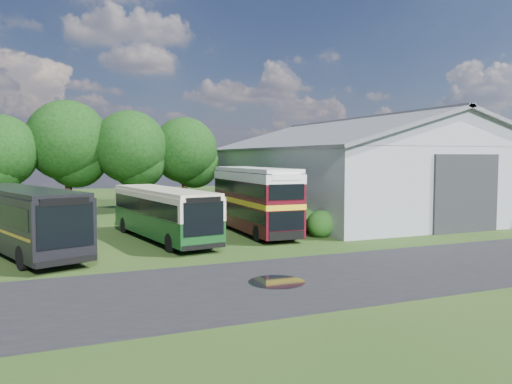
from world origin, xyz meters
name	(u,v)px	position (x,y,z in m)	size (l,w,h in m)	color
ground	(279,264)	(0.00, 0.00, 0.00)	(120.00, 120.00, 0.00)	#1A3711
asphalt_road	(374,272)	(3.00, -3.00, 0.00)	(60.00, 8.00, 0.02)	black
puddle	(277,282)	(-1.50, -3.00, 0.00)	(2.20, 2.20, 0.01)	black
storage_shed	(358,165)	(15.00, 15.98, 4.17)	(18.80, 24.80, 8.15)	gray
tree_left_b	(0,151)	(-13.00, 23.50, 5.25)	(5.78, 5.78, 8.16)	black
tree_mid	(67,141)	(-8.00, 24.80, 6.18)	(6.80, 6.80, 9.60)	black
tree_right_a	(130,147)	(-3.00, 23.80, 5.69)	(6.26, 6.26, 8.83)	black
tree_right_b	(184,150)	(2.00, 24.60, 5.44)	(5.98, 5.98, 8.45)	black
shrub_front	(320,237)	(5.60, 6.00, 0.00)	(1.70, 1.70, 1.70)	#194714
shrub_mid	(305,232)	(5.60, 8.00, 0.00)	(1.60, 1.60, 1.60)	#194714
shrub_back	(291,228)	(5.60, 10.00, 0.00)	(1.80, 1.80, 1.80)	#194714
bus_green_single	(163,213)	(-3.44, 8.47, 1.59)	(4.23, 11.12, 2.99)	black
bus_maroon_double	(255,200)	(2.52, 8.98, 2.07)	(2.65, 9.68, 4.14)	black
bus_dark_single	(20,218)	(-10.88, 7.33, 1.74)	(6.56, 12.10, 3.27)	black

